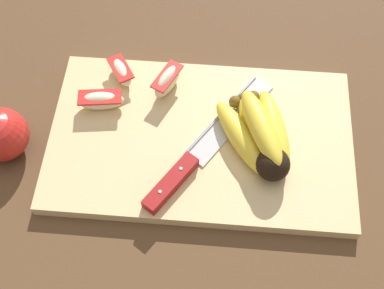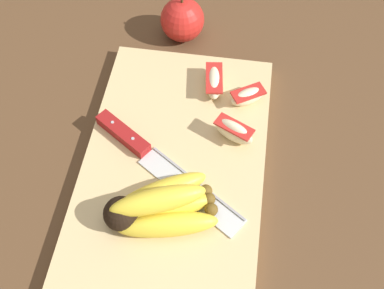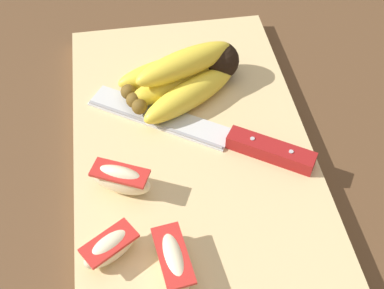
% 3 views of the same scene
% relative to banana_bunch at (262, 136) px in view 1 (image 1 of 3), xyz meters
% --- Properties ---
extents(ground_plane, '(6.00, 6.00, 0.00)m').
position_rel_banana_bunch_xyz_m(ground_plane, '(-0.07, -0.01, -0.04)').
color(ground_plane, brown).
extents(cutting_board, '(0.45, 0.27, 0.02)m').
position_rel_banana_bunch_xyz_m(cutting_board, '(-0.09, 0.01, -0.03)').
color(cutting_board, '#DBBC84').
rests_on(cutting_board, ground_plane).
extents(banana_bunch, '(0.13, 0.16, 0.06)m').
position_rel_banana_bunch_xyz_m(banana_bunch, '(0.00, 0.00, 0.00)').
color(banana_bunch, black).
rests_on(banana_bunch, cutting_board).
extents(chefs_knife, '(0.18, 0.25, 0.02)m').
position_rel_banana_bunch_xyz_m(chefs_knife, '(-0.09, -0.04, -0.02)').
color(chefs_knife, silver).
rests_on(chefs_knife, cutting_board).
extents(apple_wedge_near, '(0.05, 0.06, 0.03)m').
position_rel_banana_bunch_xyz_m(apple_wedge_near, '(-0.22, 0.11, -0.01)').
color(apple_wedge_near, beige).
rests_on(apple_wedge_near, cutting_board).
extents(apple_wedge_middle, '(0.07, 0.04, 0.03)m').
position_rel_banana_bunch_xyz_m(apple_wedge_middle, '(-0.24, 0.05, -0.01)').
color(apple_wedge_middle, beige).
rests_on(apple_wedge_middle, cutting_board).
extents(apple_wedge_far, '(0.05, 0.07, 0.04)m').
position_rel_banana_bunch_xyz_m(apple_wedge_far, '(-0.14, 0.09, -0.00)').
color(apple_wedge_far, beige).
rests_on(apple_wedge_far, cutting_board).
extents(whole_apple, '(0.08, 0.08, 0.09)m').
position_rel_banana_bunch_xyz_m(whole_apple, '(-0.37, -0.03, -0.00)').
color(whole_apple, red).
rests_on(whole_apple, ground_plane).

